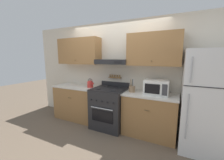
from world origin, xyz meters
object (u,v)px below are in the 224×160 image
Objects in this scene: refrigerator at (206,102)px; tea_kettle at (90,84)px; utensil_crock at (132,89)px; microwave at (156,87)px; stove_range at (109,107)px.

tea_kettle is (-2.50, 0.10, 0.10)m from refrigerator.
utensil_crock is at bearing 176.02° from refrigerator.
utensil_crock is (1.13, 0.00, -0.02)m from tea_kettle.
microwave is at bearing 0.62° from tea_kettle.
tea_kettle is 1.65m from microwave.
utensil_crock is at bearing 7.41° from stove_range.
refrigerator reaches higher than stove_range.
refrigerator is 3.75× the size of microwave.
refrigerator is 1.38m from utensil_crock.
tea_kettle is at bearing -179.38° from microwave.
refrigerator is 2.51m from tea_kettle.
tea_kettle reaches higher than stove_range.
microwave is at bearing 4.73° from stove_range.
utensil_crock is at bearing -178.05° from microwave.
stove_range is at bearing -172.59° from utensil_crock.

